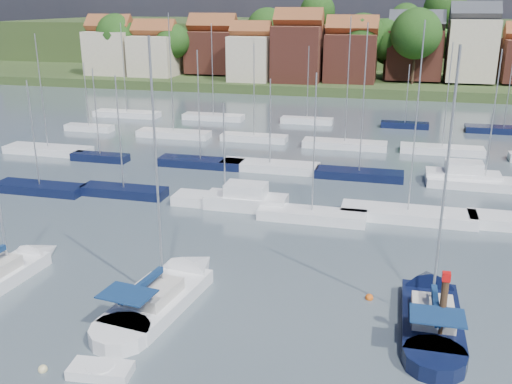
# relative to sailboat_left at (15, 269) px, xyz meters

# --- Properties ---
(ground) EXTENTS (260.00, 260.00, 0.00)m
(ground) POSITION_rel_sailboat_left_xyz_m (16.74, 35.85, -0.36)
(ground) COLOR #404B57
(ground) RESTS_ON ground
(sailboat_left) EXTENTS (3.27, 9.71, 13.06)m
(sailboat_left) POSITION_rel_sailboat_left_xyz_m (0.00, 0.00, 0.00)
(sailboat_left) COLOR white
(sailboat_left) RESTS_ON ground
(sailboat_centre) EXTENTS (4.84, 12.65, 16.72)m
(sailboat_centre) POSITION_rel_sailboat_left_xyz_m (11.03, 0.01, -0.01)
(sailboat_centre) COLOR white
(sailboat_centre) RESTS_ON ground
(sailboat_navy) EXTENTS (3.19, 11.83, 16.36)m
(sailboat_navy) POSITION_rel_sailboat_left_xyz_m (26.18, 1.47, -0.01)
(sailboat_navy) COLOR black
(sailboat_navy) RESTS_ON ground
(tender) EXTENTS (3.11, 1.67, 0.65)m
(tender) POSITION_rel_sailboat_left_xyz_m (10.72, -8.29, -0.12)
(tender) COLOR white
(tender) RESTS_ON ground
(timber_piling) EXTENTS (0.40, 0.40, 6.51)m
(timber_piling) POSITION_rel_sailboat_left_xyz_m (26.51, -1.92, 0.83)
(timber_piling) COLOR #4C331E
(timber_piling) RESTS_ON ground
(buoy_b) EXTENTS (0.45, 0.45, 0.45)m
(buoy_b) POSITION_rel_sailboat_left_xyz_m (7.84, -8.71, -0.36)
(buoy_b) COLOR beige
(buoy_b) RESTS_ON ground
(buoy_c) EXTENTS (0.50, 0.50, 0.50)m
(buoy_c) POSITION_rel_sailboat_left_xyz_m (9.06, -5.53, -0.36)
(buoy_c) COLOR #D85914
(buoy_c) RESTS_ON ground
(buoy_e) EXTENTS (0.48, 0.48, 0.48)m
(buoy_e) POSITION_rel_sailboat_left_xyz_m (22.73, 2.28, -0.36)
(buoy_e) COLOR #D85914
(buoy_e) RESTS_ON ground
(marina_field) EXTENTS (79.62, 41.41, 15.93)m
(marina_field) POSITION_rel_sailboat_left_xyz_m (18.65, 31.00, 0.07)
(marina_field) COLOR white
(marina_field) RESTS_ON ground
(far_shore_town) EXTENTS (212.46, 90.00, 22.27)m
(far_shore_town) POSITION_rel_sailboat_left_xyz_m (18.97, 128.52, 4.24)
(far_shore_town) COLOR #374A25
(far_shore_town) RESTS_ON ground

